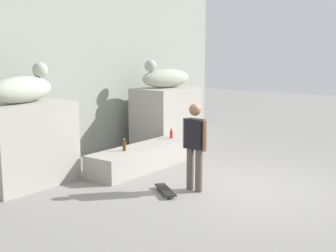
# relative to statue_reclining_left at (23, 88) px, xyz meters

# --- Properties ---
(ground_plane) EXTENTS (40.00, 40.00, 0.00)m
(ground_plane) POSITION_rel_statue_reclining_left_xyz_m (2.30, -3.54, -1.91)
(ground_plane) COLOR gray
(facade_wall) EXTENTS (11.85, 0.60, 5.80)m
(facade_wall) POSITION_rel_statue_reclining_left_xyz_m (2.30, 1.28, 0.99)
(facade_wall) COLOR gray
(facade_wall) RESTS_ON ground_plane
(pedestal_left) EXTENTS (1.82, 1.19, 1.63)m
(pedestal_left) POSITION_rel_statue_reclining_left_xyz_m (-0.04, -0.01, -1.10)
(pedestal_left) COLOR #A39E93
(pedestal_left) RESTS_ON ground_plane
(pedestal_right) EXTENTS (1.82, 1.19, 1.63)m
(pedestal_right) POSITION_rel_statue_reclining_left_xyz_m (4.63, -0.01, -1.10)
(pedestal_right) COLOR #A39E93
(pedestal_right) RESTS_ON ground_plane
(statue_reclining_left) EXTENTS (1.68, 0.87, 0.78)m
(statue_reclining_left) POSITION_rel_statue_reclining_left_xyz_m (0.00, 0.00, 0.00)
(statue_reclining_left) COLOR #A9B19B
(statue_reclining_left) RESTS_ON pedestal_left
(statue_reclining_right) EXTENTS (1.69, 0.91, 0.78)m
(statue_reclining_right) POSITION_rel_statue_reclining_left_xyz_m (4.59, 0.00, 0.00)
(statue_reclining_right) COLOR #A9B19B
(statue_reclining_right) RESTS_ON pedestal_right
(ledge_block) EXTENTS (2.85, 0.81, 0.50)m
(ledge_block) POSITION_rel_statue_reclining_left_xyz_m (2.30, -1.07, -1.66)
(ledge_block) COLOR #A39E93
(ledge_block) RESTS_ON ground_plane
(skater) EXTENTS (0.23, 0.54, 1.67)m
(skater) POSITION_rel_statue_reclining_left_xyz_m (1.61, -2.93, -0.99)
(skater) COLOR brown
(skater) RESTS_ON ground_plane
(skateboard) EXTENTS (0.64, 0.76, 0.08)m
(skateboard) POSITION_rel_statue_reclining_left_xyz_m (1.14, -2.59, -1.85)
(skateboard) COLOR black
(skateboard) RESTS_ON ground_plane
(bottle_red) EXTENTS (0.07, 0.07, 0.26)m
(bottle_red) POSITION_rel_statue_reclining_left_xyz_m (3.50, -1.00, -1.31)
(bottle_red) COLOR red
(bottle_red) RESTS_ON ledge_block
(bottle_brown) EXTENTS (0.08, 0.08, 0.27)m
(bottle_brown) POSITION_rel_statue_reclining_left_xyz_m (1.75, -1.03, -1.31)
(bottle_brown) COLOR #593314
(bottle_brown) RESTS_ON ledge_block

